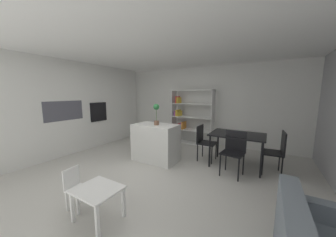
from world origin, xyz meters
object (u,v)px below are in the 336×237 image
Objects in this scene: kitchen_island at (156,143)px; child_chair_left at (75,186)px; open_bookshelf at (189,117)px; dining_chair_window_side at (278,149)px; dining_chair_near at (234,148)px; potted_plant_on_island at (156,112)px; dining_chair_island_side at (204,139)px; built_in_oven at (99,112)px; child_table at (98,194)px; dining_table at (237,137)px.

kitchen_island is 2.14m from child_chair_left.
open_bookshelf is (0.09, 1.89, 0.44)m from kitchen_island.
kitchen_island is at bearing -79.98° from dining_chair_window_side.
open_bookshelf is at bearing 143.14° from dining_chair_near.
potted_plant_on_island reaches higher than child_chair_left.
built_in_oven is at bearing 99.84° from dining_chair_island_side.
child_table is at bearing -83.92° from open_bookshelf.
dining_chair_window_side is (4.93, 0.56, -0.57)m from built_in_oven.
dining_chair_island_side reaches higher than dining_table.
dining_table is (1.31, 2.79, 0.32)m from child_table.
child_chair_left is 2.98m from dining_chair_near.
open_bookshelf reaches higher than built_in_oven.
open_bookshelf is 2.98× the size of child_chair_left.
dining_chair_island_side is (0.51, 2.79, 0.16)m from child_table.
child_table is at bearing -76.20° from kitchen_island.
kitchen_island is 2.19m from child_table.
built_in_oven reaches higher than dining_chair_island_side.
child_chair_left is 0.68× the size of dining_chair_island_side.
open_bookshelf is 1.97× the size of dining_chair_window_side.
dining_chair_window_side is (2.54, -1.22, -0.36)m from open_bookshelf.
kitchen_island is at bearing 103.80° from child_table.
dining_table is at bearing 19.94° from kitchen_island.
dining_table is (1.77, 0.71, -0.55)m from potted_plant_on_island.
dining_chair_window_side is at bearing 14.31° from kitchen_island.
dining_chair_island_side is (3.33, 0.55, -0.59)m from built_in_oven.
built_in_oven is 1.03× the size of child_table.
dining_chair_island_side is (-0.80, 0.00, -0.16)m from dining_table.
built_in_oven is 3.32m from child_chair_left.
open_bookshelf is 2.84m from dining_chair_window_side.
kitchen_island is 1.23m from dining_chair_island_side.
built_in_oven is at bearing -143.30° from open_bookshelf.
dining_chair_window_side is at bearing 37.32° from dining_chair_near.
dining_table is at bearing -89.65° from dining_chair_island_side.
dining_table is at bearing -93.79° from dining_chair_window_side.
built_in_oven is at bearing -172.37° from dining_table.
dining_chair_near is (0.81, -0.46, 0.02)m from dining_chair_island_side.
dining_chair_near is (1.32, 2.34, 0.18)m from child_table.
open_bookshelf is at bearing 37.74° from dining_chair_island_side.
potted_plant_on_island reaches higher than dining_chair_window_side.
child_chair_left is (-0.50, -0.01, -0.04)m from child_table.
child_chair_left is 0.52× the size of dining_table.
dining_chair_window_side is (0.80, 0.01, -0.15)m from dining_table.
child_chair_left is at bearing -89.35° from kitchen_island.
dining_chair_window_side is at bearing 0.51° from dining_table.
dining_table is at bearing 64.84° from child_table.
built_in_oven is 0.54× the size of kitchen_island.
dining_chair_island_side is (0.94, -1.23, -0.37)m from open_bookshelf.
open_bookshelf reaches higher than child_table.
built_in_oven is at bearing 141.54° from child_table.
potted_plant_on_island is 1.97m from open_bookshelf.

